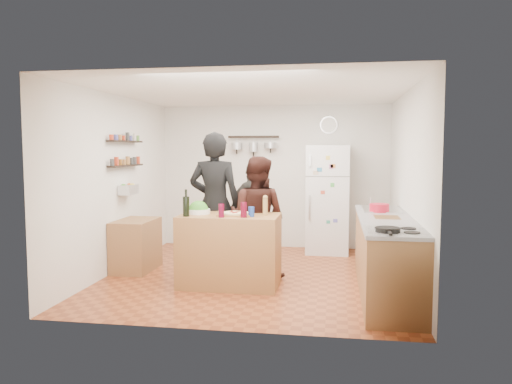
% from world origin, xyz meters
% --- Properties ---
extents(room_shell, '(4.20, 4.20, 4.20)m').
position_xyz_m(room_shell, '(0.00, 0.39, 1.25)').
color(room_shell, brown).
rests_on(room_shell, ground).
extents(prep_island, '(1.25, 0.72, 0.91)m').
position_xyz_m(prep_island, '(-0.24, -0.52, 0.46)').
color(prep_island, '#9D6A39').
rests_on(prep_island, floor).
extents(pizza_board, '(0.42, 0.34, 0.02)m').
position_xyz_m(pizza_board, '(-0.16, -0.54, 0.92)').
color(pizza_board, olive).
rests_on(pizza_board, prep_island).
extents(pizza, '(0.34, 0.34, 0.02)m').
position_xyz_m(pizza, '(-0.16, -0.54, 0.94)').
color(pizza, '#D2C08A').
rests_on(pizza, pizza_board).
extents(salad_bowl, '(0.30, 0.30, 0.06)m').
position_xyz_m(salad_bowl, '(-0.66, -0.47, 0.94)').
color(salad_bowl, white).
rests_on(salad_bowl, prep_island).
extents(wine_bottle, '(0.08, 0.08, 0.25)m').
position_xyz_m(wine_bottle, '(-0.74, -0.74, 1.03)').
color(wine_bottle, black).
rests_on(wine_bottle, prep_island).
extents(wine_glass_near, '(0.07, 0.07, 0.17)m').
position_xyz_m(wine_glass_near, '(-0.29, -0.76, 0.99)').
color(wine_glass_near, '#53071F').
rests_on(wine_glass_near, prep_island).
extents(wine_glass_far, '(0.08, 0.08, 0.19)m').
position_xyz_m(wine_glass_far, '(-0.02, -0.72, 1.00)').
color(wine_glass_far, '#510619').
rests_on(wine_glass_far, prep_island).
extents(pepper_mill, '(0.06, 0.06, 0.20)m').
position_xyz_m(pepper_mill, '(0.21, -0.47, 1.01)').
color(pepper_mill, '#A27C44').
rests_on(pepper_mill, prep_island).
extents(salt_canister, '(0.08, 0.08, 0.12)m').
position_xyz_m(salt_canister, '(0.06, -0.64, 0.97)').
color(salt_canister, navy).
rests_on(salt_canister, prep_island).
extents(person_left, '(0.73, 0.49, 1.97)m').
position_xyz_m(person_left, '(-0.55, -0.02, 0.99)').
color(person_left, black).
rests_on(person_left, floor).
extents(person_center, '(0.91, 0.78, 1.64)m').
position_xyz_m(person_center, '(0.04, -0.07, 0.82)').
color(person_center, black).
rests_on(person_center, floor).
extents(person_back, '(1.00, 0.73, 1.57)m').
position_xyz_m(person_back, '(-0.09, 0.53, 0.79)').
color(person_back, '#2D2B28').
rests_on(person_back, floor).
extents(counter_run, '(0.63, 2.63, 0.90)m').
position_xyz_m(counter_run, '(1.70, -0.55, 0.45)').
color(counter_run, '#9E7042').
rests_on(counter_run, floor).
extents(stove_top, '(0.60, 0.62, 0.02)m').
position_xyz_m(stove_top, '(1.70, -1.50, 0.91)').
color(stove_top, white).
rests_on(stove_top, counter_run).
extents(skillet, '(0.24, 0.24, 0.05)m').
position_xyz_m(skillet, '(1.60, -1.60, 0.94)').
color(skillet, black).
rests_on(skillet, stove_top).
extents(sink, '(0.50, 0.80, 0.03)m').
position_xyz_m(sink, '(1.70, 0.30, 0.92)').
color(sink, silver).
rests_on(sink, counter_run).
extents(cutting_board, '(0.30, 0.40, 0.02)m').
position_xyz_m(cutting_board, '(1.70, -0.50, 0.91)').
color(cutting_board, brown).
rests_on(cutting_board, counter_run).
extents(red_bowl, '(0.26, 0.26, 0.11)m').
position_xyz_m(red_bowl, '(1.65, -0.00, 0.97)').
color(red_bowl, red).
rests_on(red_bowl, counter_run).
extents(fridge, '(0.70, 0.68, 1.80)m').
position_xyz_m(fridge, '(0.95, 1.75, 0.90)').
color(fridge, white).
rests_on(fridge, floor).
extents(wall_clock, '(0.30, 0.03, 0.30)m').
position_xyz_m(wall_clock, '(0.95, 2.08, 2.15)').
color(wall_clock, silver).
rests_on(wall_clock, back_wall).
extents(spice_shelf_lower, '(0.12, 1.00, 0.02)m').
position_xyz_m(spice_shelf_lower, '(-1.93, 0.20, 1.50)').
color(spice_shelf_lower, black).
rests_on(spice_shelf_lower, left_wall).
extents(spice_shelf_upper, '(0.12, 1.00, 0.02)m').
position_xyz_m(spice_shelf_upper, '(-1.93, 0.20, 1.85)').
color(spice_shelf_upper, black).
rests_on(spice_shelf_upper, left_wall).
extents(produce_basket, '(0.18, 0.35, 0.14)m').
position_xyz_m(produce_basket, '(-1.90, 0.20, 1.15)').
color(produce_basket, silver).
rests_on(produce_basket, left_wall).
extents(side_table, '(0.50, 0.80, 0.73)m').
position_xyz_m(side_table, '(-1.74, 0.05, 0.36)').
color(side_table, olive).
rests_on(side_table, floor).
extents(pot_rack, '(0.90, 0.04, 0.04)m').
position_xyz_m(pot_rack, '(-0.35, 2.00, 1.95)').
color(pot_rack, black).
rests_on(pot_rack, back_wall).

